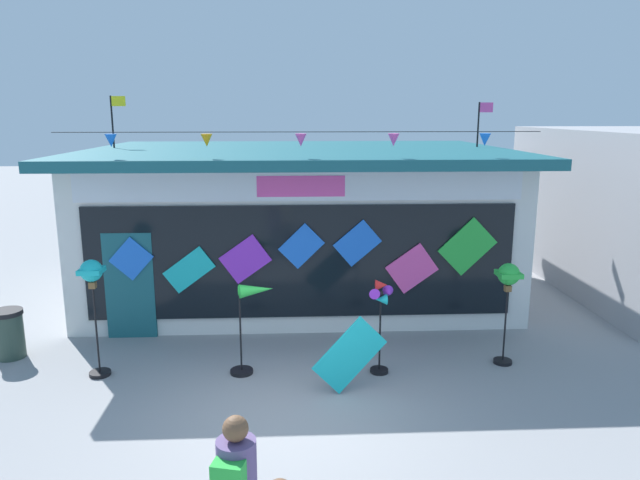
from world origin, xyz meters
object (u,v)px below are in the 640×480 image
(wind_spinner_center_right, at_px, (508,283))
(display_kite_on_ground, at_px, (350,355))
(wind_spinner_left, at_px, (252,310))
(wind_spinner_far_left, at_px, (92,284))
(kite_shop_building, at_px, (299,219))
(wind_spinner_center_left, at_px, (381,309))
(trash_bin, at_px, (9,334))

(wind_spinner_center_right, distance_m, display_kite_on_ground, 2.93)
(wind_spinner_left, xyz_separation_m, wind_spinner_center_right, (4.17, 0.17, 0.33))
(wind_spinner_center_right, xyz_separation_m, display_kite_on_ground, (-2.68, -0.86, -0.82))
(wind_spinner_far_left, relative_size, display_kite_on_ground, 1.80)
(wind_spinner_far_left, distance_m, wind_spinner_left, 2.50)
(display_kite_on_ground, bearing_deg, wind_spinner_left, 154.89)
(kite_shop_building, height_order, display_kite_on_ground, kite_shop_building)
(wind_spinner_center_left, relative_size, display_kite_on_ground, 1.48)
(kite_shop_building, bearing_deg, wind_spinner_far_left, -125.43)
(wind_spinner_center_left, bearing_deg, display_kite_on_ground, -133.15)
(wind_spinner_far_left, bearing_deg, display_kite_on_ground, -10.61)
(trash_bin, bearing_deg, display_kite_on_ground, -15.07)
(wind_spinner_center_right, bearing_deg, wind_spinner_center_left, -172.54)
(wind_spinner_left, height_order, trash_bin, wind_spinner_left)
(kite_shop_building, relative_size, wind_spinner_far_left, 4.82)
(kite_shop_building, relative_size, trash_bin, 10.85)
(wind_spinner_left, distance_m, trash_bin, 4.34)
(wind_spinner_left, distance_m, wind_spinner_center_left, 2.04)
(wind_spinner_far_left, relative_size, wind_spinner_center_right, 1.10)
(wind_spinner_far_left, height_order, display_kite_on_ground, wind_spinner_far_left)
(wind_spinner_far_left, bearing_deg, kite_shop_building, 54.57)
(wind_spinner_left, distance_m, wind_spinner_center_right, 4.18)
(kite_shop_building, bearing_deg, wind_spinner_left, -99.94)
(wind_spinner_center_left, bearing_deg, wind_spinner_left, 176.89)
(display_kite_on_ground, bearing_deg, wind_spinner_center_right, 17.89)
(wind_spinner_far_left, distance_m, display_kite_on_ground, 4.12)
(kite_shop_building, height_order, wind_spinner_center_right, kite_shop_building)
(wind_spinner_center_left, height_order, wind_spinner_center_right, wind_spinner_center_right)
(wind_spinner_left, bearing_deg, wind_spinner_far_left, 179.01)
(wind_spinner_center_right, xyz_separation_m, trash_bin, (-8.38, 0.67, -0.97))
(wind_spinner_center_left, xyz_separation_m, display_kite_on_ground, (-0.55, -0.59, -0.51))
(wind_spinner_left, bearing_deg, display_kite_on_ground, -25.11)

